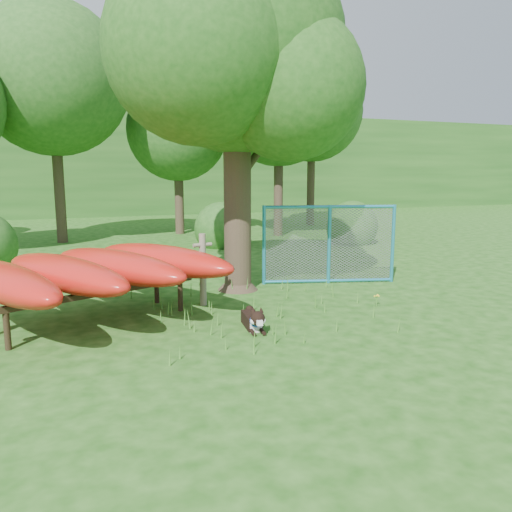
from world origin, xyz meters
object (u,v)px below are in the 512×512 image
object	(u,v)px
husky_dog	(254,320)
fence_section	(329,244)
oak_tree	(234,56)
kayak_rack	(91,270)

from	to	relation	value
husky_dog	fence_section	bearing A→B (deg)	50.16
oak_tree	husky_dog	size ratio (longest dim) A/B	7.27
kayak_rack	husky_dog	world-z (taller)	kayak_rack
oak_tree	husky_dog	world-z (taller)	oak_tree
kayak_rack	husky_dog	xyz separation A→B (m)	(2.36, -1.32, -0.74)
oak_tree	husky_dog	bearing A→B (deg)	-103.10
oak_tree	fence_section	size ratio (longest dim) A/B	2.43
husky_dog	oak_tree	bearing A→B (deg)	84.82
oak_tree	fence_section	xyz separation A→B (m)	(2.18, -0.15, -3.88)
fence_section	kayak_rack	bearing A→B (deg)	-150.22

